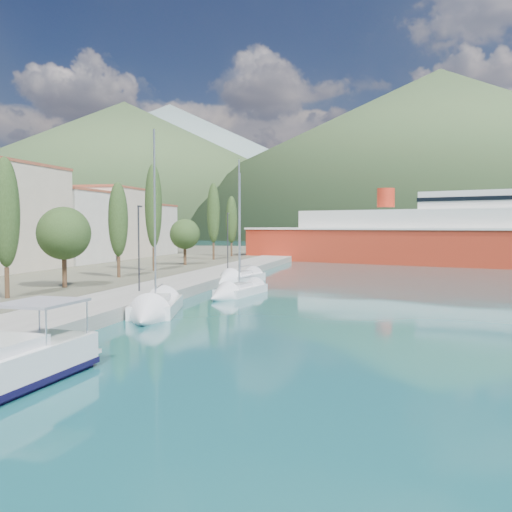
# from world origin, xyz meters

# --- Properties ---
(ground) EXTENTS (1400.00, 1400.00, 0.00)m
(ground) POSITION_xyz_m (0.00, 120.00, 0.00)
(ground) COLOR #175458
(quay) EXTENTS (5.00, 88.00, 0.80)m
(quay) POSITION_xyz_m (-9.00, 26.00, 0.40)
(quay) COLOR gray
(quay) RESTS_ON ground
(town_buildings) EXTENTS (9.20, 69.20, 11.30)m
(town_buildings) POSITION_xyz_m (-32.00, 36.91, 5.57)
(town_buildings) COLOR beige
(town_buildings) RESTS_ON land_strip
(tree_row) EXTENTS (4.05, 64.32, 11.25)m
(tree_row) POSITION_xyz_m (-15.96, 31.10, 5.82)
(tree_row) COLOR #47301E
(tree_row) RESTS_ON land_strip
(lamp_posts) EXTENTS (0.15, 46.20, 6.06)m
(lamp_posts) POSITION_xyz_m (-9.00, 15.76, 4.08)
(lamp_posts) COLOR #2D2D33
(lamp_posts) RESTS_ON quay
(sailboat_near) EXTENTS (4.55, 8.90, 12.27)m
(sailboat_near) POSITION_xyz_m (-5.30, 9.65, 0.33)
(sailboat_near) COLOR silver
(sailboat_near) RESTS_ON ground
(sailboat_mid) EXTENTS (3.51, 8.15, 11.37)m
(sailboat_mid) POSITION_xyz_m (-3.47, 20.17, 0.28)
(sailboat_mid) COLOR silver
(sailboat_mid) RESTS_ON ground
(sailboat_far) EXTENTS (3.98, 8.12, 11.44)m
(sailboat_far) POSITION_xyz_m (-6.00, 29.85, 0.32)
(sailboat_far) COLOR silver
(sailboat_far) RESTS_ON ground
(ferry) EXTENTS (59.50, 30.93, 11.65)m
(ferry) POSITION_xyz_m (15.33, 63.57, 3.55)
(ferry) COLOR red
(ferry) RESTS_ON ground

